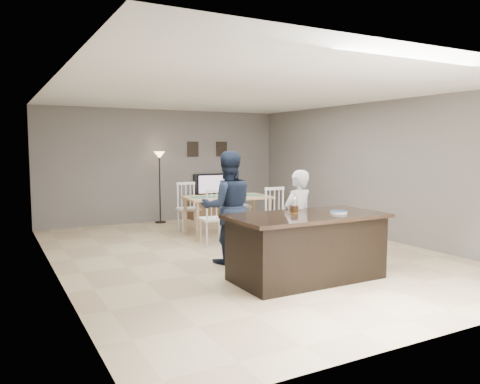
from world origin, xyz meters
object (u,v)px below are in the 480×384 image
dining_table (227,203)px  floor_lamp (160,168)px  tv_console (213,206)px  man (228,207)px  kitchen_island (307,246)px  television (212,184)px  woman (298,219)px  plate_stack (339,212)px  birthday_cake (295,209)px

dining_table → floor_lamp: floor_lamp is taller
tv_console → floor_lamp: 1.73m
man → floor_lamp: 4.23m
tv_console → man: man is taller
kitchen_island → man: man is taller
dining_table → kitchen_island: bearing=-93.3°
television → dining_table: (-0.71, -2.28, -0.20)m
kitchen_island → television: 5.78m
woman → tv_console: bearing=-113.9°
tv_console → television: 0.57m
floor_lamp → plate_stack: bearing=-83.7°
television → kitchen_island: bearing=78.0°
birthday_cake → television: bearing=76.8°
plate_stack → woman: bearing=105.2°
television → dining_table: size_ratio=0.44×
television → woman: bearing=79.3°
woman → dining_table: 2.82m
kitchen_island → tv_console: size_ratio=1.79×
tv_console → floor_lamp: size_ratio=0.71×
floor_lamp → kitchen_island: bearing=-87.9°
plate_stack → dining_table: size_ratio=0.11×
kitchen_island → man: 1.51m
man → dining_table: 2.26m
television → man: 4.62m
woman → birthday_cake: woman is taller
woman → birthday_cake: (-0.31, -0.37, 0.21)m
birthday_cake → dining_table: size_ratio=0.10×
kitchen_island → birthday_cake: size_ratio=10.02×
woman → plate_stack: size_ratio=6.31×
dining_table → floor_lamp: (-0.69, 2.19, 0.65)m
woman → birthday_cake: 0.53m
tv_console → birthday_cake: birthday_cake is taller
television → birthday_cake: 5.61m
kitchen_island → birthday_cake: bearing=112.8°
kitchen_island → birthday_cake: 0.53m
tv_console → woman: size_ratio=0.82×
birthday_cake → dining_table: birthday_cake is taller
floor_lamp → television: bearing=3.8°
woman → plate_stack: woman is taller
tv_console → birthday_cake: (-1.28, -5.39, 0.65)m
kitchen_island → tv_console: bearing=77.8°
tv_console → floor_lamp: (-1.40, -0.02, 1.02)m
floor_lamp → woman: bearing=-85.0°
tv_console → plate_stack: size_ratio=5.15×
television → birthday_cake: (-1.28, -5.46, 0.09)m
tv_console → dining_table: 2.35m
floor_lamp → tv_console: bearing=0.9°
plate_stack → floor_lamp: 5.75m
tv_console → dining_table: (-0.71, -2.21, 0.37)m
woman → man: bearing=-59.5°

